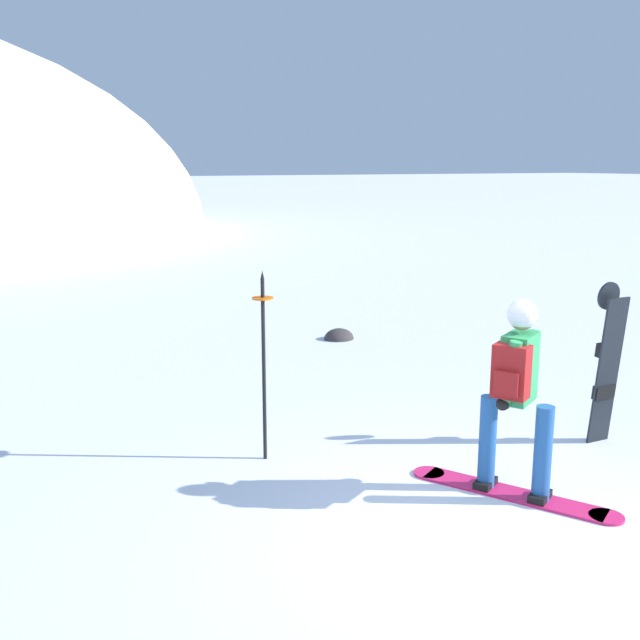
{
  "coord_description": "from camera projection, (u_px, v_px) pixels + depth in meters",
  "views": [
    {
      "loc": [
        -3.53,
        -3.93,
        2.8
      ],
      "look_at": [
        0.23,
        3.61,
        1.0
      ],
      "focal_mm": 41.47,
      "sensor_mm": 36.0,
      "label": 1
    }
  ],
  "objects": [
    {
      "name": "snowboarder_main",
      "position": [
        516.0,
        394.0,
        6.13
      ],
      "size": [
        1.06,
        1.63,
        1.71
      ],
      "color": "#D11E5B",
      "rests_on": "ground"
    },
    {
      "name": "ground_plane",
      "position": [
        506.0,
        542.0,
        5.56
      ],
      "size": [
        300.0,
        300.0,
        0.0
      ],
      "primitive_type": "plane",
      "color": "white"
    },
    {
      "name": "piste_marker_near",
      "position": [
        264.0,
        353.0,
        6.91
      ],
      "size": [
        0.2,
        0.2,
        1.83
      ],
      "color": "black",
      "rests_on": "ground"
    },
    {
      "name": "spare_snowboard",
      "position": [
        607.0,
        363.0,
        7.36
      ],
      "size": [
        0.28,
        0.17,
        1.66
      ],
      "color": "black",
      "rests_on": "ground"
    },
    {
      "name": "rock_small",
      "position": [
        339.0,
        339.0,
        11.95
      ],
      "size": [
        0.5,
        0.42,
        0.35
      ],
      "color": "#383333",
      "rests_on": "ground"
    }
  ]
}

